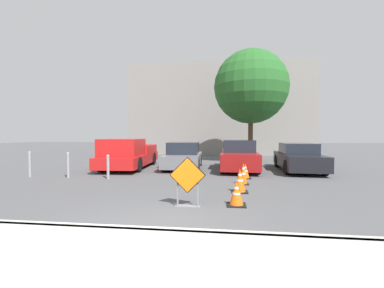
{
  "coord_description": "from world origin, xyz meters",
  "views": [
    {
      "loc": [
        1.35,
        -4.39,
        1.8
      ],
      "look_at": [
        -0.25,
        8.5,
        1.35
      ],
      "focal_mm": 24.0,
      "sensor_mm": 36.0,
      "label": 1
    }
  ],
  "objects_px": {
    "parked_car_nearest": "(183,156)",
    "parked_car_second": "(239,156)",
    "pickup_truck": "(128,155)",
    "road_closed_sign": "(188,180)",
    "traffic_cone_fifth": "(247,167)",
    "traffic_cone_nearest": "(236,194)",
    "traffic_cone_second": "(240,181)",
    "traffic_cone_third": "(243,174)",
    "bollard_second": "(68,164)",
    "parked_car_third": "(298,158)",
    "bollard_third": "(30,164)",
    "bollard_nearest": "(108,166)",
    "traffic_cone_fourth": "(245,171)"
  },
  "relations": [
    {
      "from": "pickup_truck",
      "to": "parked_car_third",
      "type": "xyz_separation_m",
      "value": [
        8.84,
        0.27,
        -0.07
      ]
    },
    {
      "from": "traffic_cone_fifth",
      "to": "pickup_truck",
      "type": "bearing_deg",
      "value": 171.19
    },
    {
      "from": "road_closed_sign",
      "to": "parked_car_third",
      "type": "xyz_separation_m",
      "value": [
        4.62,
        7.14,
        -0.02
      ]
    },
    {
      "from": "parked_car_second",
      "to": "traffic_cone_second",
      "type": "bearing_deg",
      "value": 88.1
    },
    {
      "from": "bollard_second",
      "to": "bollard_third",
      "type": "bearing_deg",
      "value": 180.0
    },
    {
      "from": "traffic_cone_fourth",
      "to": "parked_car_second",
      "type": "xyz_separation_m",
      "value": [
        -0.12,
        2.65,
        0.41
      ]
    },
    {
      "from": "traffic_cone_nearest",
      "to": "parked_car_second",
      "type": "xyz_separation_m",
      "value": [
        0.45,
        6.85,
        0.41
      ]
    },
    {
      "from": "traffic_cone_third",
      "to": "traffic_cone_fifth",
      "type": "height_order",
      "value": "traffic_cone_third"
    },
    {
      "from": "traffic_cone_second",
      "to": "pickup_truck",
      "type": "bearing_deg",
      "value": 138.15
    },
    {
      "from": "traffic_cone_fourth",
      "to": "parked_car_third",
      "type": "bearing_deg",
      "value": 43.07
    },
    {
      "from": "bollard_nearest",
      "to": "traffic_cone_third",
      "type": "bearing_deg",
      "value": -5.57
    },
    {
      "from": "parked_car_third",
      "to": "bollard_nearest",
      "type": "relative_size",
      "value": 4.59
    },
    {
      "from": "road_closed_sign",
      "to": "traffic_cone_third",
      "type": "relative_size",
      "value": 1.59
    },
    {
      "from": "traffic_cone_second",
      "to": "parked_car_nearest",
      "type": "distance_m",
      "value": 6.22
    },
    {
      "from": "pickup_truck",
      "to": "parked_car_second",
      "type": "height_order",
      "value": "pickup_truck"
    },
    {
      "from": "bollard_second",
      "to": "parked_car_third",
      "type": "bearing_deg",
      "value": 18.62
    },
    {
      "from": "traffic_cone_fifth",
      "to": "bollard_third",
      "type": "height_order",
      "value": "bollard_third"
    },
    {
      "from": "traffic_cone_second",
      "to": "traffic_cone_third",
      "type": "relative_size",
      "value": 0.95
    },
    {
      "from": "traffic_cone_fourth",
      "to": "parked_car_third",
      "type": "relative_size",
      "value": 0.14
    },
    {
      "from": "traffic_cone_second",
      "to": "traffic_cone_fifth",
      "type": "height_order",
      "value": "traffic_cone_second"
    },
    {
      "from": "bollard_third",
      "to": "bollard_nearest",
      "type": "bearing_deg",
      "value": -0.0
    },
    {
      "from": "traffic_cone_nearest",
      "to": "bollard_third",
      "type": "height_order",
      "value": "bollard_third"
    },
    {
      "from": "bollard_nearest",
      "to": "bollard_second",
      "type": "distance_m",
      "value": 1.76
    },
    {
      "from": "road_closed_sign",
      "to": "parked_car_third",
      "type": "bearing_deg",
      "value": 57.09
    },
    {
      "from": "parked_car_third",
      "to": "bollard_nearest",
      "type": "bearing_deg",
      "value": 24.76
    },
    {
      "from": "bollard_second",
      "to": "bollard_third",
      "type": "height_order",
      "value": "bollard_third"
    },
    {
      "from": "traffic_cone_second",
      "to": "bollard_third",
      "type": "xyz_separation_m",
      "value": [
        -8.75,
        1.86,
        0.21
      ]
    },
    {
      "from": "pickup_truck",
      "to": "road_closed_sign",
      "type": "bearing_deg",
      "value": 118.56
    },
    {
      "from": "traffic_cone_nearest",
      "to": "traffic_cone_second",
      "type": "bearing_deg",
      "value": 83.45
    },
    {
      "from": "bollard_nearest",
      "to": "traffic_cone_fourth",
      "type": "bearing_deg",
      "value": 8.0
    },
    {
      "from": "pickup_truck",
      "to": "bollard_second",
      "type": "relative_size",
      "value": 4.99
    },
    {
      "from": "road_closed_sign",
      "to": "traffic_cone_nearest",
      "type": "distance_m",
      "value": 1.31
    },
    {
      "from": "parked_car_nearest",
      "to": "parked_car_second",
      "type": "relative_size",
      "value": 0.94
    },
    {
      "from": "traffic_cone_fifth",
      "to": "parked_car_nearest",
      "type": "height_order",
      "value": "parked_car_nearest"
    },
    {
      "from": "traffic_cone_fifth",
      "to": "parked_car_second",
      "type": "distance_m",
      "value": 1.32
    },
    {
      "from": "traffic_cone_third",
      "to": "parked_car_nearest",
      "type": "bearing_deg",
      "value": 124.04
    },
    {
      "from": "road_closed_sign",
      "to": "pickup_truck",
      "type": "relative_size",
      "value": 0.23
    },
    {
      "from": "traffic_cone_second",
      "to": "traffic_cone_fifth",
      "type": "relative_size",
      "value": 1.19
    },
    {
      "from": "road_closed_sign",
      "to": "traffic_cone_third",
      "type": "distance_m",
      "value": 3.56
    },
    {
      "from": "traffic_cone_fourth",
      "to": "traffic_cone_fifth",
      "type": "xyz_separation_m",
      "value": [
        0.18,
        1.43,
        0.0
      ]
    },
    {
      "from": "bollard_second",
      "to": "bollard_third",
      "type": "relative_size",
      "value": 0.98
    },
    {
      "from": "parked_car_nearest",
      "to": "parked_car_third",
      "type": "bearing_deg",
      "value": 174.58
    },
    {
      "from": "traffic_cone_nearest",
      "to": "parked_car_nearest",
      "type": "distance_m",
      "value": 7.6
    },
    {
      "from": "parked_car_third",
      "to": "bollard_third",
      "type": "distance_m",
      "value": 12.46
    },
    {
      "from": "parked_car_nearest",
      "to": "traffic_cone_third",
      "type": "bearing_deg",
      "value": 121.57
    },
    {
      "from": "traffic_cone_fourth",
      "to": "bollard_nearest",
      "type": "relative_size",
      "value": 0.63
    },
    {
      "from": "traffic_cone_fifth",
      "to": "parked_car_third",
      "type": "bearing_deg",
      "value": 24.8
    },
    {
      "from": "parked_car_nearest",
      "to": "parked_car_second",
      "type": "distance_m",
      "value": 2.97
    },
    {
      "from": "road_closed_sign",
      "to": "bollard_nearest",
      "type": "xyz_separation_m",
      "value": [
        -3.83,
        3.7,
        -0.15
      ]
    },
    {
      "from": "traffic_cone_third",
      "to": "bollard_nearest",
      "type": "relative_size",
      "value": 0.8
    }
  ]
}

